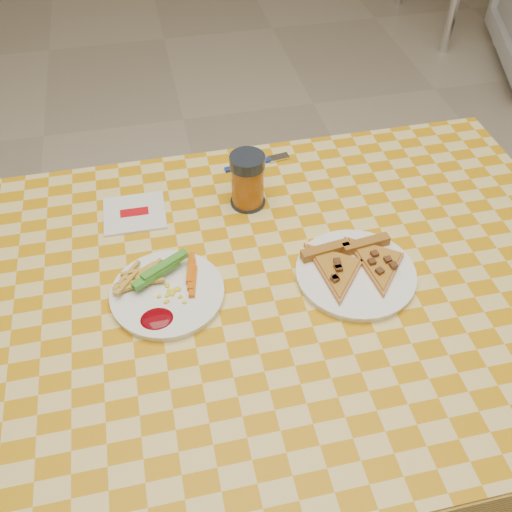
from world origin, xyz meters
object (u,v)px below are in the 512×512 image
Objects in this scene: plate_right at (355,274)px; plate_left at (168,294)px; table at (269,311)px; drink_glass at (248,181)px.

plate_left is at bearing 175.60° from plate_right.
table is 6.32× the size of plate_left.
plate_left is 1.68× the size of drink_glass.
table is at bearing 176.41° from plate_right.
drink_glass is at bearing 121.44° from plate_right.
plate_right is (0.35, -0.03, 0.00)m from plate_left.
plate_right is at bearing -3.59° from table.
drink_glass reaches higher than plate_right.
plate_right is at bearing -4.40° from plate_left.
drink_glass reaches higher than table.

